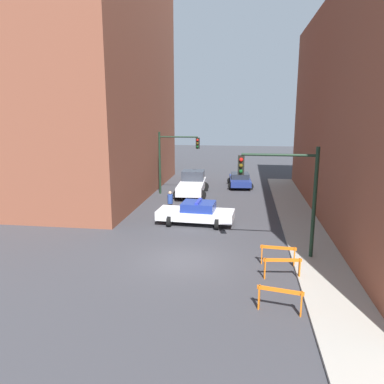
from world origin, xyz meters
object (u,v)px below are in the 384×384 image
object	(u,v)px
white_truck	(192,184)
barrier_back	(278,252)
barrier_front	(280,296)
barrier_mid	(282,265)
police_car	(196,213)
traffic_light_far	(173,154)
traffic_light_near	(289,185)
parked_car_near	(240,180)
pedestrian_crossing	(170,203)

from	to	relation	value
white_truck	barrier_back	distance (m)	15.26
barrier_front	barrier_mid	distance (m)	2.77
police_car	traffic_light_far	bearing A→B (deg)	23.99
traffic_light_near	traffic_light_far	distance (m)	15.32
barrier_front	police_car	bearing A→B (deg)	113.06
parked_car_near	barrier_mid	size ratio (longest dim) A/B	2.77
traffic_light_far	barrier_back	distance (m)	16.19
traffic_light_near	barrier_mid	xyz separation A→B (m)	(-0.39, -2.42, -2.91)
traffic_light_far	police_car	size ratio (longest dim) A/B	1.08
barrier_back	barrier_mid	bearing A→B (deg)	-87.79
barrier_mid	barrier_back	xyz separation A→B (m)	(-0.06, 1.43, 0.00)
traffic_light_far	traffic_light_near	bearing A→B (deg)	-58.38
white_truck	barrier_mid	distance (m)	16.61
barrier_front	barrier_back	world-z (taller)	same
white_truck	pedestrian_crossing	size ratio (longest dim) A/B	3.30
traffic_light_near	white_truck	bearing A→B (deg)	116.06
pedestrian_crossing	barrier_back	size ratio (longest dim) A/B	1.04
white_truck	barrier_front	world-z (taller)	white_truck
traffic_light_far	barrier_front	distance (m)	19.83
pedestrian_crossing	barrier_back	distance (m)	9.91
parked_car_near	pedestrian_crossing	distance (m)	11.31
white_truck	barrier_front	bearing A→B (deg)	-74.83
traffic_light_far	white_truck	distance (m)	2.98
traffic_light_near	barrier_back	bearing A→B (deg)	-114.16
police_car	parked_car_near	world-z (taller)	police_car
barrier_front	barrier_back	distance (m)	4.19
police_car	white_truck	xyz separation A→B (m)	(-1.44, 8.28, 0.18)
traffic_light_far	parked_car_near	distance (m)	7.28
traffic_light_near	barrier_mid	bearing A→B (deg)	-99.10
white_truck	pedestrian_crossing	world-z (taller)	white_truck
traffic_light_near	pedestrian_crossing	xyz separation A→B (m)	(-6.94, 6.49, -2.67)
parked_car_near	pedestrian_crossing	bearing A→B (deg)	-117.48
traffic_light_near	white_truck	size ratio (longest dim) A/B	0.95
traffic_light_far	white_truck	size ratio (longest dim) A/B	0.95
white_truck	traffic_light_far	bearing A→B (deg)	178.65
traffic_light_near	pedestrian_crossing	distance (m)	9.87
traffic_light_near	traffic_light_far	xyz separation A→B (m)	(-8.03, 13.05, -0.13)
police_car	barrier_back	distance (m)	7.32
traffic_light_near	barrier_mid	world-z (taller)	traffic_light_near
traffic_light_near	barrier_mid	distance (m)	3.81
white_truck	pedestrian_crossing	xyz separation A→B (m)	(-0.54, -6.57, -0.04)
white_truck	police_car	bearing A→B (deg)	-82.24
white_truck	barrier_front	size ratio (longest dim) A/B	3.47
parked_car_near	barrier_front	bearing A→B (deg)	-89.68
traffic_light_far	police_car	bearing A→B (deg)	-69.53
barrier_front	barrier_mid	bearing A→B (deg)	83.36
white_truck	barrier_back	xyz separation A→B (m)	(5.95, -14.05, -0.29)
traffic_light_far	parked_car_near	xyz separation A→B (m)	(5.55, 3.84, -2.72)
traffic_light_near	barrier_front	world-z (taller)	traffic_light_near
pedestrian_crossing	barrier_mid	size ratio (longest dim) A/B	1.04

